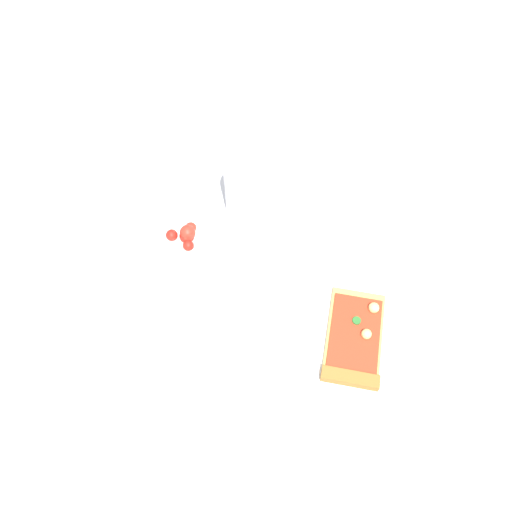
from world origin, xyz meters
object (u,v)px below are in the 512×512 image
(salad_bowl, at_px, (189,246))
(soda_glass, at_px, (248,189))
(plate, at_px, (336,337))
(pizza_slice_main, at_px, (355,342))

(salad_bowl, xyz_separation_m, soda_glass, (0.08, 0.11, 0.02))
(plate, xyz_separation_m, pizza_slice_main, (0.03, -0.01, 0.01))
(salad_bowl, relative_size, soda_glass, 0.87)
(plate, distance_m, pizza_slice_main, 0.03)
(pizza_slice_main, relative_size, salad_bowl, 1.48)
(plate, xyz_separation_m, soda_glass, (-0.17, 0.22, 0.05))
(salad_bowl, bearing_deg, soda_glass, 54.74)
(plate, height_order, pizza_slice_main, pizza_slice_main)
(pizza_slice_main, bearing_deg, plate, 159.79)
(pizza_slice_main, distance_m, salad_bowl, 0.31)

